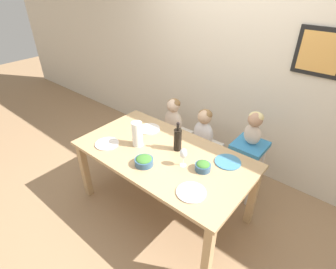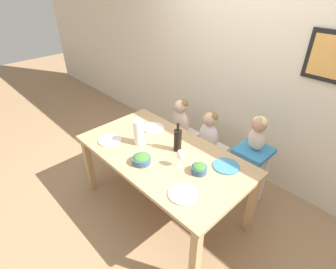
% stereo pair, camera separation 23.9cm
% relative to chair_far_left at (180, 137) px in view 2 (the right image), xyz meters
% --- Properties ---
extents(ground_plane, '(14.00, 14.00, 0.00)m').
position_rel_chair_far_left_xyz_m(ground_plane, '(0.48, -0.76, -0.37)').
color(ground_plane, '#9E7A56').
extents(wall_back, '(10.00, 0.09, 2.70)m').
position_rel_chair_far_left_xyz_m(wall_back, '(0.49, 0.53, 0.98)').
color(wall_back, beige).
rests_on(wall_back, ground_plane).
extents(dining_table, '(1.76, 0.96, 0.76)m').
position_rel_chair_far_left_xyz_m(dining_table, '(0.48, -0.76, 0.30)').
color(dining_table, tan).
rests_on(dining_table, ground_plane).
extents(chair_far_left, '(0.40, 0.41, 0.44)m').
position_rel_chair_far_left_xyz_m(chair_far_left, '(0.00, 0.00, 0.00)').
color(chair_far_left, silver).
rests_on(chair_far_left, ground_plane).
extents(chair_far_center, '(0.40, 0.41, 0.44)m').
position_rel_chair_far_left_xyz_m(chair_far_center, '(0.47, 0.00, 0.00)').
color(chair_far_center, silver).
rests_on(chair_far_center, ground_plane).
extents(chair_right_highchair, '(0.34, 0.35, 0.72)m').
position_rel_chair_far_left_xyz_m(chair_right_highchair, '(1.06, 0.00, 0.19)').
color(chair_right_highchair, silver).
rests_on(chair_right_highchair, ground_plane).
extents(person_child_left, '(0.26, 0.18, 0.49)m').
position_rel_chair_far_left_xyz_m(person_child_left, '(-0.00, 0.00, 0.33)').
color(person_child_left, beige).
rests_on(person_child_left, chair_far_left).
extents(person_child_center, '(0.26, 0.18, 0.49)m').
position_rel_chair_far_left_xyz_m(person_child_center, '(0.47, 0.00, 0.33)').
color(person_child_center, silver).
rests_on(person_child_center, chair_far_center).
extents(person_baby_right, '(0.18, 0.16, 0.37)m').
position_rel_chair_far_left_xyz_m(person_baby_right, '(1.06, 0.00, 0.57)').
color(person_baby_right, beige).
rests_on(person_baby_right, chair_right_highchair).
extents(wine_bottle, '(0.08, 0.08, 0.31)m').
position_rel_chair_far_left_xyz_m(wine_bottle, '(0.56, -0.63, 0.51)').
color(wine_bottle, black).
rests_on(wine_bottle, dining_table).
extents(paper_towel_roll, '(0.11, 0.11, 0.27)m').
position_rel_chair_far_left_xyz_m(paper_towel_roll, '(0.19, -0.82, 0.52)').
color(paper_towel_roll, white).
rests_on(paper_towel_roll, dining_table).
extents(wine_glass_near, '(0.07, 0.07, 0.19)m').
position_rel_chair_far_left_xyz_m(wine_glass_near, '(0.75, -0.79, 0.52)').
color(wine_glass_near, white).
rests_on(wine_glass_near, dining_table).
extents(salad_bowl_large, '(0.17, 0.17, 0.08)m').
position_rel_chair_far_left_xyz_m(salad_bowl_large, '(0.47, -1.01, 0.43)').
color(salad_bowl_large, '#335675').
rests_on(salad_bowl_large, dining_table).
extents(salad_bowl_small, '(0.14, 0.14, 0.08)m').
position_rel_chair_far_left_xyz_m(salad_bowl_small, '(0.93, -0.73, 0.43)').
color(salad_bowl_small, '#335675').
rests_on(salad_bowl_small, dining_table).
extents(dinner_plate_front_left, '(0.25, 0.25, 0.01)m').
position_rel_chair_far_left_xyz_m(dinner_plate_front_left, '(-0.07, -1.02, 0.40)').
color(dinner_plate_front_left, silver).
rests_on(dinner_plate_front_left, dining_table).
extents(dinner_plate_back_left, '(0.25, 0.25, 0.01)m').
position_rel_chair_far_left_xyz_m(dinner_plate_back_left, '(0.06, -0.52, 0.40)').
color(dinner_plate_back_left, silver).
rests_on(dinner_plate_back_left, dining_table).
extents(dinner_plate_back_right, '(0.25, 0.25, 0.01)m').
position_rel_chair_far_left_xyz_m(dinner_plate_back_right, '(1.05, -0.49, 0.40)').
color(dinner_plate_back_right, teal).
rests_on(dinner_plate_back_right, dining_table).
extents(dinner_plate_front_right, '(0.25, 0.25, 0.01)m').
position_rel_chair_far_left_xyz_m(dinner_plate_front_right, '(1.02, -1.03, 0.40)').
color(dinner_plate_front_right, silver).
rests_on(dinner_plate_front_right, dining_table).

